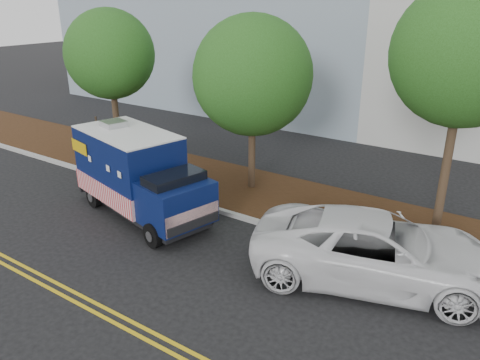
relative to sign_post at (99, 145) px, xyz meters
The scene contains 11 objects.
ground 5.96m from the sign_post, 18.76° to the right, with size 120.00×120.00×0.00m, color black.
curb 5.66m from the sign_post, ahead, with size 120.00×0.18×0.15m, color #9E9E99.
mulch_strip 5.87m from the sign_post, 16.36° to the left, with size 120.00×4.00×0.15m, color black.
centerline_near 8.49m from the sign_post, 48.86° to the right, with size 120.00×0.10×0.01m, color gold.
centerline_far 8.67m from the sign_post, 49.96° to the right, with size 120.00×0.10×0.01m, color gold.
tree_a 3.72m from the sign_post, 77.72° to the left, with size 3.61×3.61×6.62m.
tree_b 7.42m from the sign_post, 16.13° to the left, with size 4.28×4.28×6.52m.
tree_c 14.05m from the sign_post, ahead, with size 3.99×3.99×7.55m.
sign_post is the anchor object (origin of this frame).
food_truck 4.79m from the sign_post, 24.74° to the right, with size 6.02×3.37×3.01m.
white_car 12.54m from the sign_post, ahead, with size 2.96×6.42×1.78m, color white.
Camera 1 is at (9.92, -10.36, 7.01)m, focal length 35.00 mm.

